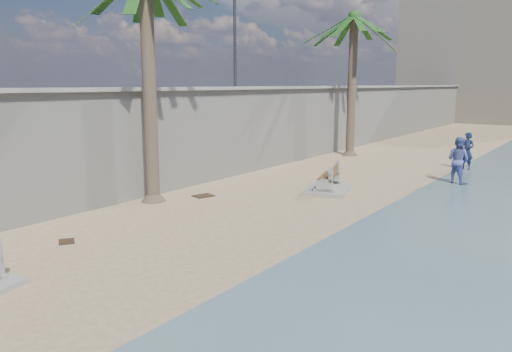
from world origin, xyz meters
The scene contains 11 objects.
ground_plane centered at (0.00, 0.00, 0.00)m, with size 140.00×140.00×0.00m, color tan.
seawall centered at (-5.20, 20.00, 1.75)m, with size 0.45×70.00×3.50m, color gray.
wall_cap centered at (-5.20, 20.00, 3.55)m, with size 0.80×70.00×0.12m, color gray.
end_building centered at (-2.00, 52.00, 7.00)m, with size 18.00×12.00×14.00m, color #B7AA93.
bench_far centered at (-0.54, 11.41, 0.39)m, with size 2.05×2.49×0.89m.
palm_back centered at (-3.73, 20.00, 6.96)m, with size 5.00×5.00×7.96m.
streetlight centered at (-5.10, 12.00, 6.64)m, with size 0.28×0.28×5.12m.
person_a centered at (2.35, 18.90, 0.95)m, with size 0.68×0.46×1.89m, color #151D3B.
person_b centered at (2.80, 15.47, 0.98)m, with size 0.95×0.73×1.96m, color #4C579D.
debris_c centered at (-3.54, 8.21, 0.01)m, with size 0.65×0.52×0.03m, color #382616.
debris_d centered at (-2.91, 2.59, 0.01)m, with size 0.44×0.35×0.03m, color #382616.
Camera 1 is at (7.40, -4.05, 3.71)m, focal length 35.00 mm.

